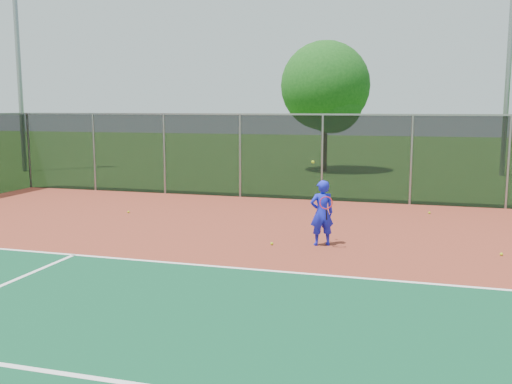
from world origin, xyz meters
TOP-DOWN VIEW (x-y plane):
  - ground at (0.00, 0.00)m, footprint 120.00×120.00m
  - court_apron at (0.00, 2.00)m, footprint 30.00×20.00m
  - fence_back at (0.00, 12.00)m, footprint 30.00×0.06m
  - tennis_player at (-1.90, 5.45)m, footprint 0.67×0.70m
  - practice_ball_1 at (0.62, 10.37)m, footprint 0.07×0.07m
  - practice_ball_2 at (-3.03, 5.13)m, footprint 0.07×0.07m
  - practice_ball_4 at (2.08, 5.58)m, footprint 0.07×0.07m
  - practice_ball_6 at (-8.34, 7.93)m, footprint 0.07×0.07m
  - floodlight_nw at (-19.32, 17.16)m, footprint 0.90×0.40m
  - floodlight_n at (4.11, 21.85)m, footprint 0.90×0.40m
  - tree_back_left at (-4.35, 21.25)m, footprint 4.49×4.49m

SIDE VIEW (x-z plane):
  - ground at x=0.00m, z-range 0.00..0.00m
  - court_apron at x=0.00m, z-range 0.00..0.02m
  - practice_ball_1 at x=0.62m, z-range 0.02..0.09m
  - practice_ball_2 at x=-3.03m, z-range 0.02..0.09m
  - practice_ball_4 at x=2.08m, z-range 0.02..0.09m
  - practice_ball_6 at x=-8.34m, z-range 0.02..0.09m
  - tennis_player at x=-1.90m, z-range -0.20..1.80m
  - fence_back at x=0.00m, z-range 0.05..3.08m
  - tree_back_left at x=-4.35m, z-range 0.84..7.43m
  - floodlight_nw at x=-19.32m, z-range 0.77..12.09m
  - floodlight_n at x=4.11m, z-range 0.77..12.09m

